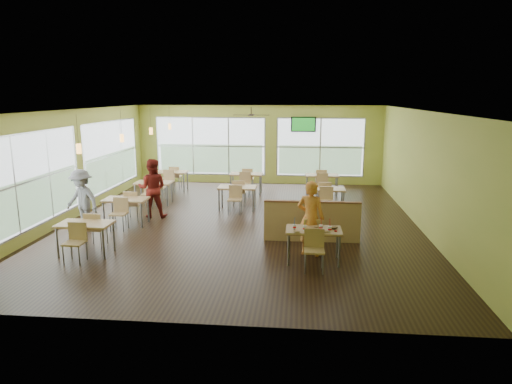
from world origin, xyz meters
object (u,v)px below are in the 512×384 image
man_plaid (311,218)px  food_basket (333,227)px  main_table (314,234)px  half_wall_divider (312,221)px

man_plaid → food_basket: size_ratio=8.09×
food_basket → man_plaid: bearing=143.1°
man_plaid → main_table: bearing=115.3°
half_wall_divider → main_table: bearing=-90.0°
food_basket → main_table: bearing=-168.2°
half_wall_divider → food_basket: (0.42, -1.36, 0.25)m
main_table → half_wall_divider: 1.45m
main_table → man_plaid: 0.51m
half_wall_divider → food_basket: size_ratio=11.16×
main_table → man_plaid: (-0.06, 0.45, 0.24)m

